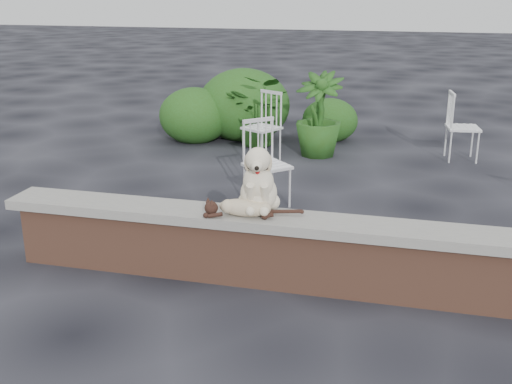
% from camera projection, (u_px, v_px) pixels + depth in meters
% --- Properties ---
extents(ground, '(60.00, 60.00, 0.00)m').
position_uv_depth(ground, '(374.00, 294.00, 4.91)').
color(ground, black).
rests_on(ground, ground).
extents(brick_wall, '(6.00, 0.30, 0.50)m').
position_uv_depth(brick_wall, '(376.00, 265.00, 4.83)').
color(brick_wall, brown).
rests_on(brick_wall, ground).
extents(capstone, '(6.20, 0.40, 0.08)m').
position_uv_depth(capstone, '(378.00, 230.00, 4.74)').
color(capstone, slate).
rests_on(capstone, brick_wall).
extents(dog, '(0.45, 0.55, 0.56)m').
position_uv_depth(dog, '(259.00, 177.00, 4.95)').
color(dog, beige).
rests_on(dog, capstone).
extents(cat, '(0.95, 0.39, 0.16)m').
position_uv_depth(cat, '(244.00, 207.00, 4.89)').
color(cat, tan).
rests_on(cat, capstone).
extents(chair_b, '(0.76, 0.76, 0.94)m').
position_uv_depth(chair_b, '(262.00, 127.00, 8.53)').
color(chair_b, white).
rests_on(chair_b, ground).
extents(chair_a, '(0.79, 0.79, 0.94)m').
position_uv_depth(chair_a, '(267.00, 164.00, 6.74)').
color(chair_a, white).
rests_on(chair_a, ground).
extents(chair_e, '(0.63, 0.63, 0.94)m').
position_uv_depth(chair_e, '(463.00, 127.00, 8.54)').
color(chair_e, white).
rests_on(chair_e, ground).
extents(potted_plant_a, '(1.06, 0.95, 1.07)m').
position_uv_depth(potted_plant_a, '(260.00, 110.00, 9.32)').
color(potted_plant_a, '#244915').
rests_on(potted_plant_a, ground).
extents(potted_plant_b, '(0.76, 0.76, 1.18)m').
position_uv_depth(potted_plant_b, '(319.00, 114.00, 8.72)').
color(potted_plant_b, '#244915').
rests_on(potted_plant_b, ground).
extents(shrubbery, '(3.01, 1.57, 1.15)m').
position_uv_depth(shrubbery, '(242.00, 110.00, 9.74)').
color(shrubbery, '#244915').
rests_on(shrubbery, ground).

